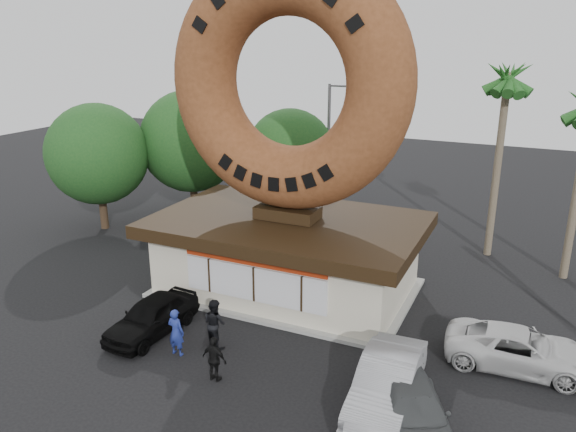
% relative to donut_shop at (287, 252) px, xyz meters
% --- Properties ---
extents(ground, '(90.00, 90.00, 0.00)m').
position_rel_donut_shop_xyz_m(ground, '(0.00, -5.98, -1.77)').
color(ground, black).
rests_on(ground, ground).
extents(donut_shop, '(11.20, 7.20, 3.80)m').
position_rel_donut_shop_xyz_m(donut_shop, '(0.00, 0.00, 0.00)').
color(donut_shop, beige).
rests_on(donut_shop, ground).
extents(giant_donut, '(10.11, 2.58, 10.11)m').
position_rel_donut_shop_xyz_m(giant_donut, '(0.00, 0.02, 7.09)').
color(giant_donut, brown).
rests_on(giant_donut, donut_shop).
extents(tree_west, '(6.00, 6.00, 7.65)m').
position_rel_donut_shop_xyz_m(tree_west, '(-9.50, 7.02, 2.87)').
color(tree_west, '#473321').
rests_on(tree_west, ground).
extents(tree_mid, '(5.20, 5.20, 6.63)m').
position_rel_donut_shop_xyz_m(tree_mid, '(-4.00, 9.02, 2.25)').
color(tree_mid, '#473321').
rests_on(tree_mid, ground).
extents(tree_far, '(5.60, 5.60, 7.14)m').
position_rel_donut_shop_xyz_m(tree_far, '(-13.00, 3.02, 2.56)').
color(tree_far, '#473321').
rests_on(tree_far, ground).
extents(palm_near, '(2.60, 2.60, 9.75)m').
position_rel_donut_shop_xyz_m(palm_near, '(7.50, 8.02, 6.65)').
color(palm_near, '#726651').
rests_on(palm_near, ground).
extents(street_lamp, '(2.11, 0.20, 8.00)m').
position_rel_donut_shop_xyz_m(street_lamp, '(-1.86, 10.02, 2.72)').
color(street_lamp, '#59595E').
rests_on(street_lamp, ground).
extents(person_left, '(0.65, 0.44, 1.73)m').
position_rel_donut_shop_xyz_m(person_left, '(-1.33, -6.33, -0.90)').
color(person_left, navy).
rests_on(person_left, ground).
extents(person_center, '(1.07, 0.94, 1.83)m').
position_rel_donut_shop_xyz_m(person_center, '(-0.40, -5.31, -0.85)').
color(person_center, black).
rests_on(person_center, ground).
extents(person_right, '(0.95, 0.46, 1.56)m').
position_rel_donut_shop_xyz_m(person_right, '(0.71, -7.11, -0.99)').
color(person_right, black).
rests_on(person_right, ground).
extents(car_black, '(1.92, 4.21, 1.40)m').
position_rel_donut_shop_xyz_m(car_black, '(-3.01, -5.51, -1.07)').
color(car_black, black).
rests_on(car_black, ground).
extents(car_silver, '(1.85, 4.80, 1.56)m').
position_rel_donut_shop_xyz_m(car_silver, '(6.07, -6.05, -0.99)').
color(car_silver, '#9B9CA0').
rests_on(car_silver, ground).
extents(car_grey, '(3.68, 4.90, 1.32)m').
position_rel_donut_shop_xyz_m(car_grey, '(7.03, -6.85, -1.11)').
color(car_grey, '#4F5254').
rests_on(car_grey, ground).
extents(car_white, '(4.92, 2.42, 1.34)m').
position_rel_donut_shop_xyz_m(car_white, '(9.57, -2.18, -1.09)').
color(car_white, silver).
rests_on(car_white, ground).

